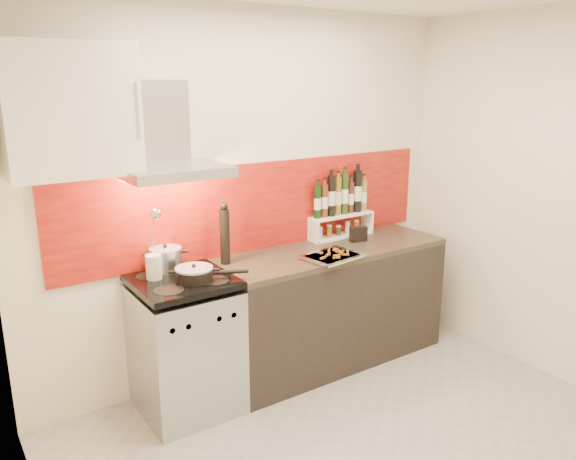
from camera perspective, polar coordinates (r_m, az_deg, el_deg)
floor at (r=3.54m, az=9.30°, el=-21.81°), size 3.40×3.40×0.00m
back_wall at (r=4.04m, az=-3.58°, el=3.44°), size 3.40×0.02×2.60m
left_wall at (r=2.19m, az=-23.82°, el=-8.11°), size 0.02×2.80×2.60m
right_wall at (r=4.29m, az=26.91°, el=2.50°), size 0.02×2.80×2.60m
backsplash at (r=4.07m, az=-2.87°, el=2.39°), size 3.00×0.02×0.64m
range_stove at (r=3.76m, az=-10.33°, el=-11.57°), size 0.60×0.60×0.91m
counter at (r=4.33m, az=4.42°, el=-7.57°), size 1.80×0.60×0.90m
range_hood at (r=3.52m, az=-12.29°, el=8.69°), size 0.62×0.50×0.61m
upper_cabinet at (r=3.33m, az=-21.37°, el=11.24°), size 0.70×0.35×0.72m
stock_pot at (r=3.72m, az=-12.31°, el=-2.91°), size 0.21×0.21×0.18m
saute_pan at (r=3.52m, az=-9.38°, el=-4.41°), size 0.43×0.27×0.11m
utensil_jar at (r=3.56m, az=-13.45°, el=-2.92°), size 0.10×0.15×0.47m
pepper_mill at (r=3.79m, az=-6.44°, el=-0.44°), size 0.07×0.07×0.43m
step_shelf at (r=4.43m, az=5.47°, el=2.40°), size 0.57×0.15×0.52m
caddy_box at (r=4.36m, az=7.15°, el=-0.38°), size 0.14×0.09×0.11m
baking_tray at (r=3.94m, az=4.52°, el=-2.65°), size 0.43×0.36×0.03m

